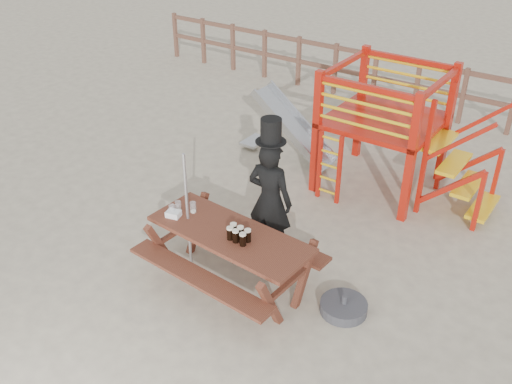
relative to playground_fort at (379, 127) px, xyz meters
name	(u,v)px	position (x,y,z in m)	size (l,w,h in m)	color
ground	(245,291)	(-0.12, -3.58, -1.07)	(60.00, 60.00, 0.00)	#BEB193
back_fence	(440,85)	(-0.12, 3.42, -0.34)	(15.09, 0.09, 1.20)	brown
playground_fort	(379,127)	(0.00, 0.00, 0.00)	(4.71, 1.84, 2.10)	#AE180B
picnic_table	(230,252)	(-0.37, -3.57, -0.54)	(2.24, 1.61, 0.84)	brown
man_with_hat	(270,198)	(-0.32, -2.72, -0.13)	(0.69, 0.49, 2.10)	black
metal_pole	(188,215)	(-1.00, -3.63, -0.18)	(0.04, 0.04, 1.79)	#B2B2B7
parasol_base	(344,307)	(1.11, -3.17, -1.00)	(0.60, 0.60, 0.25)	#38383D
paper_bag	(173,214)	(-1.18, -3.70, -0.19)	(0.18, 0.14, 0.08)	white
stout_pints	(238,234)	(-0.17, -3.64, -0.15)	(0.31, 0.19, 0.17)	black
empty_glasses	(181,208)	(-1.16, -3.57, -0.16)	(0.26, 0.29, 0.15)	silver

